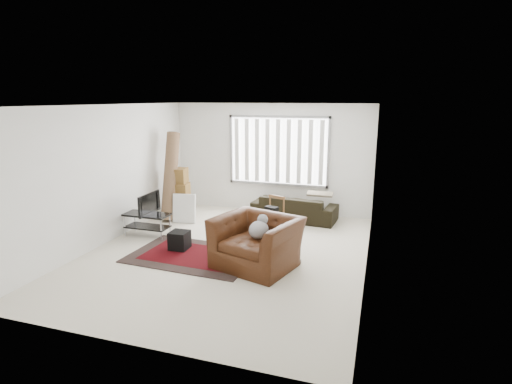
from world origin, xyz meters
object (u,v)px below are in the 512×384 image
(moving_boxes, at_px, (179,195))
(armchair, at_px, (257,239))
(sofa, at_px, (294,204))
(tv_stand, at_px, (147,220))
(side_chair, at_px, (272,213))

(moving_boxes, relative_size, armchair, 0.75)
(moving_boxes, height_order, sofa, moving_boxes)
(moving_boxes, height_order, armchair, moving_boxes)
(tv_stand, height_order, sofa, sofa)
(armchair, bearing_deg, moving_boxes, 156.42)
(tv_stand, height_order, moving_boxes, moving_boxes)
(sofa, distance_m, armchair, 2.85)
(moving_boxes, bearing_deg, side_chair, -11.03)
(tv_stand, xyz_separation_m, sofa, (2.69, 2.04, 0.04))
(tv_stand, height_order, armchair, armchair)
(tv_stand, distance_m, side_chair, 2.62)
(moving_boxes, bearing_deg, armchair, -39.78)
(tv_stand, relative_size, armchair, 0.60)
(sofa, bearing_deg, side_chair, 83.42)
(moving_boxes, relative_size, side_chair, 1.51)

